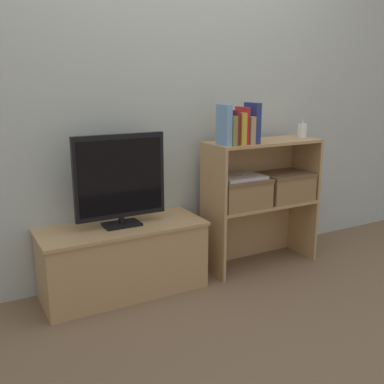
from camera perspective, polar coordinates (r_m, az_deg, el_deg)
name	(u,v)px	position (r m, az deg, el deg)	size (l,w,h in m)	color
ground_plane	(204,287)	(2.94, 1.52, -12.02)	(16.00, 16.00, 0.00)	brown
wall_back	(172,94)	(3.01, -2.52, 12.33)	(10.00, 0.05, 2.40)	#B2BCB2
tv_stand	(123,259)	(2.83, -8.73, -8.39)	(1.01, 0.41, 0.43)	tan
tv	(120,179)	(2.68, -9.12, 1.69)	(0.55, 0.14, 0.55)	black
bookshelf_lower_tier	(255,223)	(3.28, 8.00, -3.88)	(0.81, 0.32, 0.45)	tan
bookshelf_upper_tier	(257,162)	(3.18, 8.28, 3.76)	(0.81, 0.32, 0.44)	tan
book_skyblue	(224,125)	(2.84, 4.08, 8.49)	(0.04, 0.13, 0.25)	#709ECC
book_olive	(229,130)	(2.87, 4.74, 7.82)	(0.03, 0.14, 0.18)	olive
book_maroon	(233,127)	(2.88, 5.28, 8.17)	(0.02, 0.13, 0.22)	maroon
book_mustard	(238,128)	(2.90, 5.83, 8.04)	(0.04, 0.15, 0.20)	gold
book_crimson	(242,125)	(2.92, 6.38, 8.39)	(0.03, 0.13, 0.23)	#B22328
book_tan	(247,130)	(2.94, 6.95, 7.86)	(0.04, 0.15, 0.18)	tan
book_navy	(252,123)	(2.96, 7.65, 8.68)	(0.04, 0.14, 0.26)	navy
baby_monitor	(302,131)	(3.32, 13.82, 7.59)	(0.05, 0.04, 0.13)	white
storage_basket_left	(240,191)	(3.04, 6.09, 0.11)	(0.36, 0.28, 0.20)	#937047
storage_basket_right	(284,185)	(3.27, 11.64, 0.89)	(0.36, 0.28, 0.20)	#937047
laptop	(240,177)	(3.02, 6.14, 1.91)	(0.31, 0.23, 0.02)	#BCBCC1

